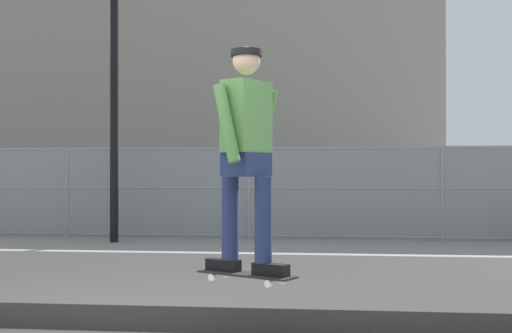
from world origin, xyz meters
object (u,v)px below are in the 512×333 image
Objects in this scene: skater at (246,145)px; parked_car_mid at (267,194)px; skateboard at (246,275)px; street_lamp at (114,22)px; parked_car_near at (53,192)px.

skater reaches higher than parked_car_mid.
skateboard is 9.05m from street_lamp.
street_lamp reaches higher than skater.
street_lamp is at bearing 114.83° from skater.
skater is 0.38× the size of parked_car_near.
skateboard is at bearing -65.17° from street_lamp.
street_lamp reaches higher than parked_car_mid.
skater is 10.52m from parked_car_mid.
parked_car_mid reaches higher than skateboard.
skateboard is 0.47× the size of skater.
parked_car_mid is at bearing -4.16° from parked_car_near.
street_lamp is at bearing 114.83° from skateboard.
street_lamp is at bearing -51.64° from parked_car_near.
skater is 0.38× the size of parked_car_mid.
street_lamp reaches higher than skateboard.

